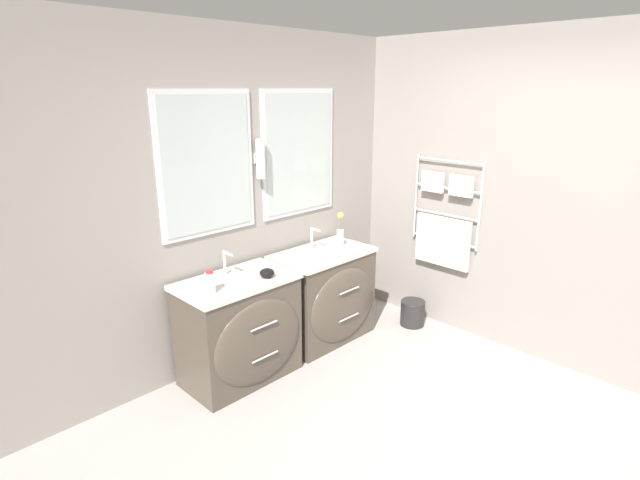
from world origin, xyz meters
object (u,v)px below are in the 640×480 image
object	(u,v)px
flower_vase	(340,232)
waste_bin	(413,312)
vanity_right	(326,295)
toiletry_bottle	(210,283)
amenity_bowl	(267,273)
vanity_left	(241,329)

from	to	relation	value
flower_vase	waste_bin	xyz separation A→B (m)	(0.54, -0.45, -0.80)
vanity_right	toiletry_bottle	world-z (taller)	toiletry_bottle
vanity_right	amenity_bowl	bearing A→B (deg)	-172.54
vanity_right	flower_vase	size ratio (longest dim) A/B	2.84
waste_bin	toiletry_bottle	bearing A→B (deg)	169.87
toiletry_bottle	flower_vase	world-z (taller)	flower_vase
amenity_bowl	waste_bin	distance (m)	1.68
flower_vase	amenity_bowl	bearing A→B (deg)	-171.61
vanity_right	amenity_bowl	xyz separation A→B (m)	(-0.72, -0.09, 0.42)
vanity_right	toiletry_bottle	size ratio (longest dim) A/B	5.18
toiletry_bottle	waste_bin	distance (m)	2.12
vanity_left	waste_bin	size ratio (longest dim) A/B	3.63
amenity_bowl	flower_vase	world-z (taller)	flower_vase
flower_vase	waste_bin	bearing A→B (deg)	-39.80
vanity_left	amenity_bowl	world-z (taller)	amenity_bowl
vanity_right	waste_bin	size ratio (longest dim) A/B	3.63
vanity_left	waste_bin	distance (m)	1.74
vanity_left	waste_bin	xyz separation A→B (m)	(1.67, -0.40, -0.29)
amenity_bowl	toiletry_bottle	bearing A→B (deg)	174.83
vanity_left	vanity_right	distance (m)	0.91
vanity_left	flower_vase	xyz separation A→B (m)	(1.14, 0.05, 0.51)
vanity_left	toiletry_bottle	distance (m)	0.55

